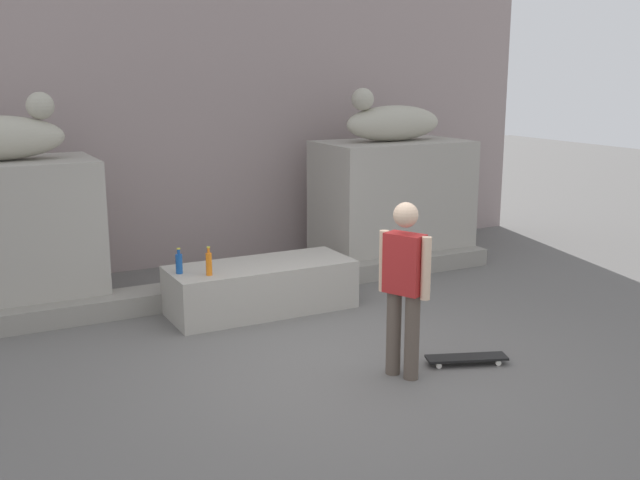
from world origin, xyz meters
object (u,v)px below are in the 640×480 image
object	(u,v)px
statue_reclining_right	(392,122)
skateboard	(467,358)
bottle_orange	(209,263)
bottle_blue	(179,263)
skater	(404,282)

from	to	relation	value
statue_reclining_right	skateboard	world-z (taller)	statue_reclining_right
bottle_orange	bottle_blue	world-z (taller)	bottle_orange
bottle_orange	skateboard	bearing A→B (deg)	-51.60
statue_reclining_right	skateboard	bearing A→B (deg)	65.04
skateboard	bottle_orange	distance (m)	3.01
statue_reclining_right	skater	bearing A→B (deg)	56.04
skateboard	bottle_blue	xyz separation A→B (m)	(-2.10, 2.54, 0.64)
bottle_orange	bottle_blue	xyz separation A→B (m)	(-0.27, 0.23, -0.02)
bottle_blue	skater	bearing A→B (deg)	-61.01
skater	statue_reclining_right	bearing A→B (deg)	-55.71
skater	bottle_blue	size ratio (longest dim) A/B	5.66
statue_reclining_right	bottle_orange	bearing A→B (deg)	21.67
statue_reclining_right	bottle_blue	world-z (taller)	statue_reclining_right
skater	skateboard	world-z (taller)	skater
statue_reclining_right	bottle_orange	size ratio (longest dim) A/B	4.94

